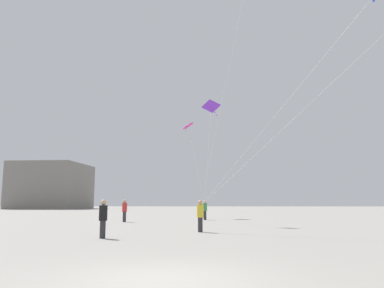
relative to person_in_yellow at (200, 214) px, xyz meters
The scene contains 8 objects.
ground_plane 12.35m from the person_in_yellow, 92.97° to the right, with size 300.00×300.00×0.00m, color gray.
person_in_yellow is the anchor object (origin of this frame).
person_in_black 5.51m from the person_in_yellow, 138.26° to the right, with size 0.36×0.36×1.63m.
person_in_green 14.12m from the person_in_yellow, 88.96° to the left, with size 0.37×0.37×1.71m.
person_in_red 11.94m from the person_in_yellow, 120.60° to the left, with size 0.38×0.38×1.75m.
kite_violet_delta 10.79m from the person_in_yellow, 84.32° to the left, with size 1.21×6.97×7.62m.
kite_magenta_diamond 21.64m from the person_in_yellow, 94.33° to the left, with size 2.38×6.35×8.78m.
building_left_hall 83.82m from the person_in_yellow, 116.72° to the left, with size 16.31×18.79×11.07m.
Camera 1 is at (0.86, -7.96, 1.50)m, focal length 36.04 mm.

